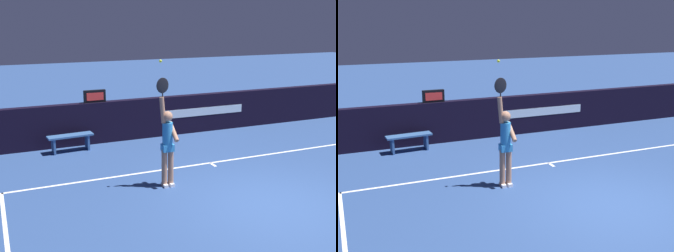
# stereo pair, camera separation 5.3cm
# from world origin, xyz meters

# --- Properties ---
(ground_plane) EXTENTS (60.00, 60.00, 0.00)m
(ground_plane) POSITION_xyz_m (0.00, 0.00, 0.00)
(ground_plane) COLOR navy
(court_lines) EXTENTS (10.45, 5.21, 0.00)m
(court_lines) POSITION_xyz_m (0.00, 0.28, 0.00)
(court_lines) COLOR white
(court_lines) RESTS_ON ground
(back_wall) EXTENTS (15.15, 0.28, 1.27)m
(back_wall) POSITION_xyz_m (0.00, 5.85, 0.63)
(back_wall) COLOR black
(back_wall) RESTS_ON ground
(speed_display) EXTENTS (0.65, 0.14, 0.37)m
(speed_display) POSITION_xyz_m (-2.32, 5.85, 1.45)
(speed_display) COLOR black
(speed_display) RESTS_ON back_wall
(tennis_player) EXTENTS (0.44, 0.48, 2.50)m
(tennis_player) POSITION_xyz_m (-1.66, 1.82, 1.04)
(tennis_player) COLOR #A9775C
(tennis_player) RESTS_ON ground
(tennis_ball) EXTENTS (0.06, 0.06, 0.06)m
(tennis_ball) POSITION_xyz_m (-1.83, 1.79, 2.85)
(tennis_ball) COLOR #D1E32E
(courtside_bench_near) EXTENTS (1.31, 0.45, 0.49)m
(courtside_bench_near) POSITION_xyz_m (-3.21, 5.28, 0.37)
(courtside_bench_near) COLOR #345A91
(courtside_bench_near) RESTS_ON ground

